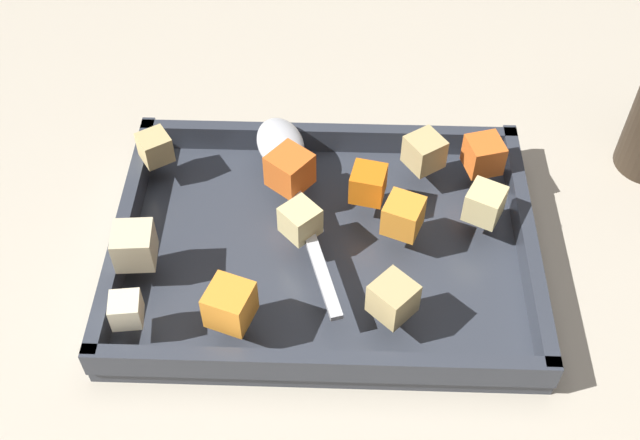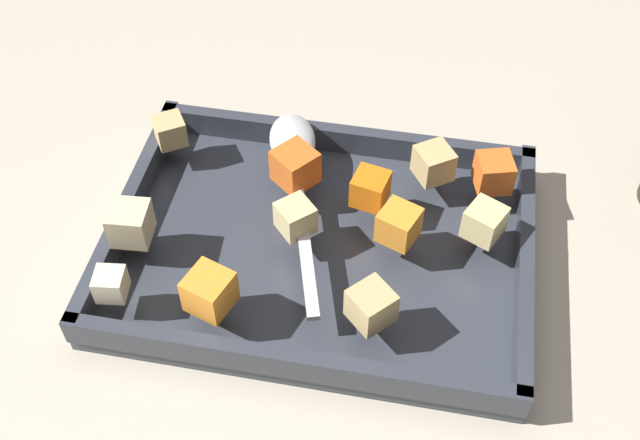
% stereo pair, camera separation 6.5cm
% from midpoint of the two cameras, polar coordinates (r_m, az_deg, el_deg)
% --- Properties ---
extents(ground_plane, '(4.00, 4.00, 0.00)m').
position_cam_midpoint_polar(ground_plane, '(0.69, 3.54, -2.87)').
color(ground_plane, '#BCB29E').
extents(baking_dish, '(0.36, 0.26, 0.04)m').
position_cam_midpoint_polar(baking_dish, '(0.68, 2.73, -2.31)').
color(baking_dish, '#333842').
rests_on(baking_dish, ground_plane).
extents(carrot_chunk_heap_top, '(0.04, 0.04, 0.03)m').
position_cam_midpoint_polar(carrot_chunk_heap_top, '(0.70, 15.08, 3.19)').
color(carrot_chunk_heap_top, orange).
rests_on(carrot_chunk_heap_top, baking_dish).
extents(carrot_chunk_corner_ne, '(0.04, 0.04, 0.03)m').
position_cam_midpoint_polar(carrot_chunk_corner_ne, '(0.65, 8.59, -0.58)').
color(carrot_chunk_corner_ne, orange).
rests_on(carrot_chunk_corner_ne, baking_dish).
extents(carrot_chunk_center, '(0.03, 0.03, 0.03)m').
position_cam_midpoint_polar(carrot_chunk_center, '(0.67, 6.44, 2.12)').
color(carrot_chunk_center, orange).
rests_on(carrot_chunk_center, baking_dish).
extents(carrot_chunk_far_left, '(0.04, 0.04, 0.03)m').
position_cam_midpoint_polar(carrot_chunk_far_left, '(0.60, -4.95, -5.37)').
color(carrot_chunk_far_left, orange).
rests_on(carrot_chunk_far_left, baking_dish).
extents(carrot_chunk_near_right, '(0.05, 0.05, 0.03)m').
position_cam_midpoint_polar(carrot_chunk_near_right, '(0.68, 0.91, 3.75)').
color(carrot_chunk_near_right, orange).
rests_on(carrot_chunk_near_right, baking_dish).
extents(potato_chunk_near_left, '(0.04, 0.04, 0.03)m').
position_cam_midpoint_polar(potato_chunk_near_left, '(0.66, 14.60, -0.30)').
color(potato_chunk_near_left, '#E0CC89').
rests_on(potato_chunk_near_left, baking_dish).
extents(potato_chunk_corner_sw, '(0.04, 0.04, 0.03)m').
position_cam_midpoint_polar(potato_chunk_corner_sw, '(0.60, 6.88, -6.39)').
color(potato_chunk_corner_sw, tan).
rests_on(potato_chunk_corner_sw, baking_dish).
extents(potato_chunk_mid_right, '(0.04, 0.04, 0.03)m').
position_cam_midpoint_polar(potato_chunk_mid_right, '(0.70, 10.88, 3.93)').
color(potato_chunk_mid_right, tan).
rests_on(potato_chunk_mid_right, baking_dish).
extents(potato_chunk_corner_nw, '(0.03, 0.03, 0.02)m').
position_cam_midpoint_polar(potato_chunk_corner_nw, '(0.62, -12.07, -4.75)').
color(potato_chunk_corner_nw, beige).
rests_on(potato_chunk_corner_nw, baking_dish).
extents(potato_chunk_mid_left, '(0.04, 0.04, 0.03)m').
position_cam_midpoint_polar(potato_chunk_mid_left, '(0.73, -8.32, 6.30)').
color(potato_chunk_mid_left, tan).
rests_on(potato_chunk_mid_left, baking_dish).
extents(potato_chunk_back_center, '(0.04, 0.04, 0.03)m').
position_cam_midpoint_polar(potato_chunk_back_center, '(0.65, 1.07, 0.02)').
color(potato_chunk_back_center, '#E0CC89').
rests_on(potato_chunk_back_center, baking_dish).
extents(potato_chunk_front_center, '(0.03, 0.03, 0.03)m').
position_cam_midpoint_polar(potato_chunk_front_center, '(0.65, -10.83, -0.40)').
color(potato_chunk_front_center, beige).
rests_on(potato_chunk_front_center, baking_dish).
extents(serving_spoon, '(0.09, 0.22, 0.02)m').
position_cam_midpoint_polar(serving_spoon, '(0.71, 0.71, 4.90)').
color(serving_spoon, silver).
rests_on(serving_spoon, baking_dish).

